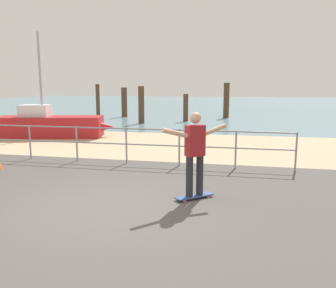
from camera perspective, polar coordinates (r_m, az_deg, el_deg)
The scene contains 12 objects.
ground_plane at distance 5.82m, azimuth -14.17°, elevation -13.44°, with size 24.00×10.00×0.04m, color #514C49.
beach_strip at distance 13.20m, azimuth 1.21°, elevation -0.18°, with size 24.00×6.00×0.04m, color tan.
sea_surface at distance 40.91m, azimuth 8.63°, elevation 6.37°, with size 72.00×50.00×0.04m, color slate.
railing_fence at distance 10.30m, azimuth -10.83°, elevation 0.78°, with size 10.77×0.05×1.05m.
sailboat at distance 15.89m, azimuth -18.05°, elevation 2.90°, with size 5.07×2.38×4.40m.
skateboard at distance 7.04m, azimuth 4.30°, elevation -8.46°, with size 0.74×0.68×0.08m.
skateboarder at distance 6.80m, azimuth 4.40°, elevation -0.83°, with size 1.15×1.01×1.65m.
groyne_post_0 at distance 26.42m, azimuth -11.33°, elevation 7.04°, with size 0.28×0.28×2.28m, color #513826.
groyne_post_1 at distance 24.79m, azimuth -7.12°, elevation 6.73°, with size 0.39×0.39×2.05m, color #513826.
groyne_post_2 at distance 20.51m, azimuth -4.36°, elevation 6.34°, with size 0.35×0.35×2.17m, color #513826.
groyne_post_3 at distance 21.72m, azimuth 2.89°, elevation 5.91°, with size 0.31×0.31×1.69m, color #513826.
groyne_post_4 at distance 24.33m, azimuth 9.46°, elevation 7.00°, with size 0.39×0.39×2.37m, color #513826.
Camera 1 is at (2.43, -5.78, 2.25)m, focal length 37.52 mm.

